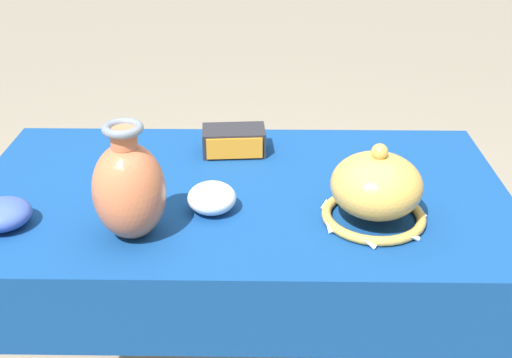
% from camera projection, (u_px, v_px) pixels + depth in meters
% --- Properties ---
extents(display_table, '(1.32, 0.75, 0.73)m').
position_uv_depth(display_table, '(240.00, 216.00, 1.60)').
color(display_table, '#38383D').
rests_on(display_table, ground_plane).
extents(vase_tall_bulbous, '(0.15, 0.15, 0.26)m').
position_uv_depth(vase_tall_bulbous, '(129.00, 189.00, 1.34)').
color(vase_tall_bulbous, '#BC6642').
rests_on(vase_tall_bulbous, display_table).
extents(vase_dome_bell, '(0.24, 0.25, 0.19)m').
position_uv_depth(vase_dome_bell, '(376.00, 190.00, 1.41)').
color(vase_dome_bell, gold).
rests_on(vase_dome_bell, display_table).
extents(mosaic_tile_box, '(0.18, 0.12, 0.07)m').
position_uv_depth(mosaic_tile_box, '(234.00, 141.00, 1.75)').
color(mosaic_tile_box, '#232328').
rests_on(mosaic_tile_box, display_table).
extents(bowl_shallow_cobalt, '(0.13, 0.13, 0.06)m').
position_uv_depth(bowl_shallow_cobalt, '(3.00, 214.00, 1.41)').
color(bowl_shallow_cobalt, '#3851A8').
rests_on(bowl_shallow_cobalt, display_table).
extents(bowl_shallow_porcelain, '(0.11, 0.11, 0.07)m').
position_uv_depth(bowl_shallow_porcelain, '(212.00, 198.00, 1.47)').
color(bowl_shallow_porcelain, white).
rests_on(bowl_shallow_porcelain, display_table).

